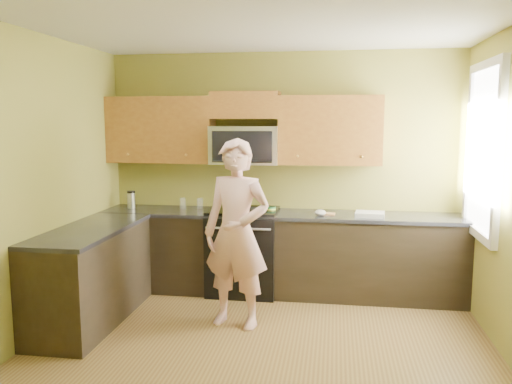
% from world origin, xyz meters
% --- Properties ---
extents(floor, '(4.00, 4.00, 0.00)m').
position_xyz_m(floor, '(0.00, 0.00, 0.00)').
color(floor, brown).
rests_on(floor, ground).
extents(ceiling, '(4.00, 4.00, 0.00)m').
position_xyz_m(ceiling, '(0.00, 0.00, 2.70)').
color(ceiling, white).
rests_on(ceiling, ground).
extents(wall_back, '(4.00, 0.00, 4.00)m').
position_xyz_m(wall_back, '(0.00, 2.00, 1.35)').
color(wall_back, olive).
rests_on(wall_back, ground).
extents(wall_front, '(4.00, 0.00, 4.00)m').
position_xyz_m(wall_front, '(0.00, -2.00, 1.35)').
color(wall_front, olive).
rests_on(wall_front, ground).
extents(wall_left, '(0.00, 4.00, 4.00)m').
position_xyz_m(wall_left, '(-2.00, 0.00, 1.35)').
color(wall_left, olive).
rests_on(wall_left, ground).
extents(cabinet_back_run, '(4.00, 0.60, 0.88)m').
position_xyz_m(cabinet_back_run, '(0.00, 1.70, 0.44)').
color(cabinet_back_run, black).
rests_on(cabinet_back_run, floor).
extents(cabinet_left_run, '(0.60, 1.60, 0.88)m').
position_xyz_m(cabinet_left_run, '(-1.70, 0.60, 0.44)').
color(cabinet_left_run, black).
rests_on(cabinet_left_run, floor).
extents(countertop_back, '(4.00, 0.62, 0.04)m').
position_xyz_m(countertop_back, '(0.00, 1.69, 0.90)').
color(countertop_back, black).
rests_on(countertop_back, cabinet_back_run).
extents(countertop_left, '(0.62, 1.60, 0.04)m').
position_xyz_m(countertop_left, '(-1.69, 0.60, 0.90)').
color(countertop_left, black).
rests_on(countertop_left, cabinet_left_run).
extents(stove, '(0.76, 0.65, 0.95)m').
position_xyz_m(stove, '(-0.40, 1.68, 0.47)').
color(stove, black).
rests_on(stove, floor).
extents(microwave, '(0.76, 0.40, 0.42)m').
position_xyz_m(microwave, '(-0.40, 1.80, 1.45)').
color(microwave, silver).
rests_on(microwave, wall_back).
extents(upper_cab_left, '(1.22, 0.33, 0.75)m').
position_xyz_m(upper_cab_left, '(-1.39, 1.83, 1.45)').
color(upper_cab_left, brown).
rests_on(upper_cab_left, wall_back).
extents(upper_cab_right, '(1.12, 0.33, 0.75)m').
position_xyz_m(upper_cab_right, '(0.54, 1.83, 1.45)').
color(upper_cab_right, brown).
rests_on(upper_cab_right, wall_back).
extents(upper_cab_over_mw, '(0.76, 0.33, 0.30)m').
position_xyz_m(upper_cab_over_mw, '(-0.40, 1.83, 2.10)').
color(upper_cab_over_mw, brown).
rests_on(upper_cab_over_mw, wall_back).
extents(window, '(0.06, 1.06, 1.66)m').
position_xyz_m(window, '(1.98, 1.20, 1.65)').
color(window, white).
rests_on(window, wall_right).
extents(woman, '(0.73, 0.56, 1.77)m').
position_xyz_m(woman, '(-0.29, 0.72, 0.88)').
color(woman, '#F08378').
rests_on(woman, floor).
extents(frying_pan, '(0.27, 0.46, 0.06)m').
position_xyz_m(frying_pan, '(-0.30, 1.42, 0.95)').
color(frying_pan, black).
rests_on(frying_pan, stove).
extents(butter_tub, '(0.13, 0.13, 0.08)m').
position_xyz_m(butter_tub, '(-0.09, 1.70, 0.92)').
color(butter_tub, '#F2FE42').
rests_on(butter_tub, countertop_back).
extents(toast_slice, '(0.12, 0.12, 0.01)m').
position_xyz_m(toast_slice, '(0.56, 1.65, 0.93)').
color(toast_slice, '#B27F47').
rests_on(toast_slice, countertop_back).
extents(napkin_a, '(0.12, 0.13, 0.06)m').
position_xyz_m(napkin_a, '(-0.30, 1.62, 0.95)').
color(napkin_a, silver).
rests_on(napkin_a, countertop_back).
extents(napkin_b, '(0.16, 0.17, 0.07)m').
position_xyz_m(napkin_b, '(0.46, 1.57, 0.95)').
color(napkin_b, silver).
rests_on(napkin_b, countertop_back).
extents(dish_towel, '(0.32, 0.27, 0.05)m').
position_xyz_m(dish_towel, '(0.98, 1.60, 0.95)').
color(dish_towel, white).
rests_on(dish_towel, countertop_back).
extents(travel_mug, '(0.10, 0.10, 0.20)m').
position_xyz_m(travel_mug, '(-1.74, 1.74, 0.92)').
color(travel_mug, silver).
rests_on(travel_mug, countertop_back).
extents(glass_a, '(0.09, 0.09, 0.12)m').
position_xyz_m(glass_a, '(-1.14, 1.82, 0.98)').
color(glass_a, silver).
rests_on(glass_a, countertop_back).
extents(glass_c, '(0.08, 0.08, 0.12)m').
position_xyz_m(glass_c, '(-0.94, 1.83, 0.98)').
color(glass_c, silver).
rests_on(glass_c, countertop_back).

